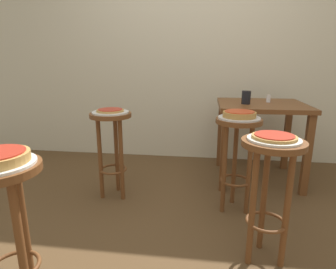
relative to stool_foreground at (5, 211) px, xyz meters
The scene contains 15 objects.
ground_plane 1.16m from the stool_foreground, 47.20° to the left, with size 6.00×6.00×0.00m, color brown.
back_wall 2.68m from the stool_foreground, 73.83° to the left, with size 6.00×0.10×3.00m, color beige.
stool_foreground is the anchor object (origin of this frame).
stool_middle 1.34m from the stool_foreground, 23.83° to the left, with size 0.35×0.35×0.75m.
serving_plate_middle 1.36m from the stool_foreground, 23.83° to the left, with size 0.29×0.29×0.01m, color white.
pizza_middle 1.36m from the stool_foreground, 23.83° to the left, with size 0.24×0.24×0.02m.
stool_leftside 1.57m from the stool_foreground, 45.50° to the left, with size 0.35×0.35×0.75m.
serving_plate_leftside 1.59m from the stool_foreground, 45.50° to the left, with size 0.31×0.31×0.01m, color silver.
pizza_leftside 1.59m from the stool_foreground, 45.50° to the left, with size 0.24×0.24×0.05m.
stool_rear 1.23m from the stool_foreground, 86.69° to the left, with size 0.35×0.35×0.75m.
serving_plate_rear 1.25m from the stool_foreground, 86.69° to the left, with size 0.30×0.30×0.01m, color silver.
pizza_rear 1.25m from the stool_foreground, 86.69° to the left, with size 0.22×0.22×0.02m.
dining_table 2.26m from the stool_foreground, 52.18° to the left, with size 0.81×0.75×0.77m.
cup_near_edge 2.13m from the stool_foreground, 54.34° to the left, with size 0.08×0.08×0.12m, color black.
condiment_shaker 2.38m from the stool_foreground, 51.81° to the left, with size 0.04×0.04×0.07m, color white.
Camera 1 is at (0.15, -1.74, 1.17)m, focal length 30.06 mm.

